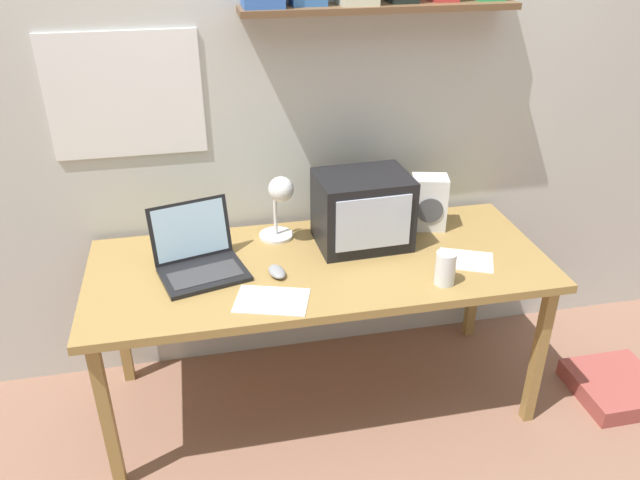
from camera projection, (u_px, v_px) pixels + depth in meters
name	position (u px, v px, depth m)	size (l,w,h in m)	color
ground_plane	(320.00, 397.00, 2.87)	(12.00, 12.00, 0.00)	#906651
back_wall	(300.00, 90.00, 2.63)	(5.60, 0.24, 2.60)	silver
corner_desk	(320.00, 273.00, 2.56)	(1.85, 0.76, 0.72)	#9E7A41
crt_monitor	(362.00, 210.00, 2.60)	(0.39, 0.31, 0.31)	black
laptop	(198.00, 255.00, 2.45)	(0.38, 0.36, 0.25)	black
desk_lamp	(280.00, 200.00, 2.59)	(0.15, 0.19, 0.30)	white
juice_glass	(445.00, 270.00, 2.36)	(0.08, 0.08, 0.13)	white
space_heater	(429.00, 203.00, 2.75)	(0.18, 0.15, 0.24)	white
computer_mouse	(277.00, 272.00, 2.43)	(0.08, 0.12, 0.03)	gray
loose_paper_near_monitor	(466.00, 260.00, 2.54)	(0.26, 0.24, 0.00)	white
loose_paper_near_laptop	(272.00, 300.00, 2.28)	(0.31, 0.25, 0.00)	white
floor_cushion	(616.00, 387.00, 2.87)	(0.38, 0.38, 0.09)	#A44942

